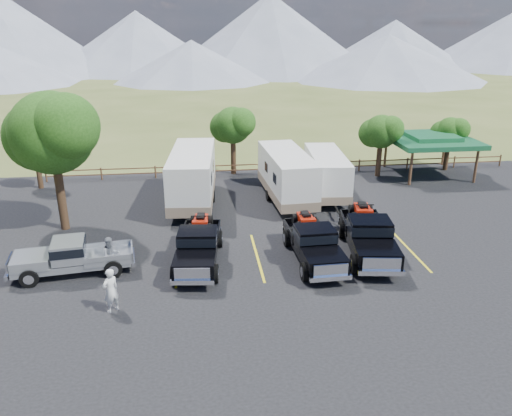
{
  "coord_description": "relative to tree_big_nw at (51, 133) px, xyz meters",
  "views": [
    {
      "loc": [
        -4.82,
        -18.62,
        11.14
      ],
      "look_at": [
        -1.71,
        6.86,
        1.6
      ],
      "focal_mm": 35.0,
      "sensor_mm": 36.0,
      "label": 1
    }
  ],
  "objects": [
    {
      "name": "pickup_silver",
      "position": [
        1.78,
        -5.75,
        -4.68
      ],
      "size": [
        5.84,
        2.57,
        1.69
      ],
      "rotation": [
        0.0,
        0.0,
        -1.44
      ],
      "color": "#979BA0",
      "rests_on": "asphalt_lot"
    },
    {
      "name": "rig_center",
      "position": [
        13.26,
        -5.66,
        -4.59
      ],
      "size": [
        2.28,
        6.08,
        2.01
      ],
      "rotation": [
        0.0,
        0.0,
        0.03
      ],
      "color": "black",
      "rests_on": "asphalt_lot"
    },
    {
      "name": "tree_ne_b",
      "position": [
        27.52,
        8.99,
        -2.47
      ],
      "size": [
        2.77,
        2.59,
        4.27
      ],
      "color": "black",
      "rests_on": "ground"
    },
    {
      "name": "tree_nw_small",
      "position": [
        -3.48,
        7.99,
        -2.81
      ],
      "size": [
        2.59,
        2.43,
        3.85
      ],
      "color": "black",
      "rests_on": "ground"
    },
    {
      "name": "mountain_range",
      "position": [
        4.92,
        96.95,
        2.28
      ],
      "size": [
        209.0,
        71.0,
        20.0
      ],
      "color": "slate",
      "rests_on": "ground"
    },
    {
      "name": "tree_big_nw",
      "position": [
        0.0,
        0.0,
        0.0
      ],
      "size": [
        5.54,
        5.18,
        7.84
      ],
      "color": "black",
      "rests_on": "ground"
    },
    {
      "name": "trailer_center",
      "position": [
        13.5,
        3.11,
        -3.84
      ],
      "size": [
        2.86,
        9.44,
        3.27
      ],
      "rotation": [
        0.0,
        0.0,
        0.06
      ],
      "color": "silver",
      "rests_on": "asphalt_lot"
    },
    {
      "name": "rig_right",
      "position": [
        16.18,
        -5.28,
        -4.5
      ],
      "size": [
        3.04,
        6.81,
        2.2
      ],
      "rotation": [
        0.0,
        0.0,
        -0.14
      ],
      "color": "black",
      "rests_on": "asphalt_lot"
    },
    {
      "name": "tree_north",
      "position": [
        10.52,
        9.99,
        -1.76
      ],
      "size": [
        3.46,
        3.24,
        5.25
      ],
      "color": "black",
      "rests_on": "ground"
    },
    {
      "name": "tree_ne_a",
      "position": [
        21.52,
        7.99,
        -2.11
      ],
      "size": [
        3.11,
        2.92,
        4.76
      ],
      "color": "black",
      "rests_on": "ground"
    },
    {
      "name": "rig_left",
      "position": [
        7.62,
        -5.29,
        -4.59
      ],
      "size": [
        2.61,
        6.18,
        2.01
      ],
      "rotation": [
        0.0,
        0.0,
        -0.1
      ],
      "color": "black",
      "rests_on": "asphalt_lot"
    },
    {
      "name": "ground",
      "position": [
        12.55,
        -9.03,
        -5.6
      ],
      "size": [
        320.0,
        320.0,
        0.0
      ],
      "primitive_type": "plane",
      "color": "#445222",
      "rests_on": "ground"
    },
    {
      "name": "pavilion",
      "position": [
        25.55,
        7.97,
        -2.81
      ],
      "size": [
        6.2,
        6.2,
        3.22
      ],
      "color": "brown",
      "rests_on": "ground"
    },
    {
      "name": "trailer_right",
      "position": [
        16.37,
        3.88,
        -4.03
      ],
      "size": [
        2.71,
        8.44,
        2.92
      ],
      "rotation": [
        0.0,
        0.0,
        -0.08
      ],
      "color": "silver",
      "rests_on": "asphalt_lot"
    },
    {
      "name": "rail_fence",
      "position": [
        14.55,
        9.47,
        -4.99
      ],
      "size": [
        36.12,
        0.12,
        1.0
      ],
      "color": "brown",
      "rests_on": "ground"
    },
    {
      "name": "person_a",
      "position": [
        4.04,
        -9.35,
        -4.6
      ],
      "size": [
        0.83,
        0.81,
        1.92
      ],
      "primitive_type": "imported",
      "rotation": [
        0.0,
        0.0,
        3.88
      ],
      "color": "silver",
      "rests_on": "asphalt_lot"
    },
    {
      "name": "person_b",
      "position": [
        3.53,
        -5.88,
        -4.66
      ],
      "size": [
        1.09,
        1.02,
        1.79
      ],
      "primitive_type": "imported",
      "rotation": [
        0.0,
        0.0,
        0.52
      ],
      "color": "slate",
      "rests_on": "asphalt_lot"
    },
    {
      "name": "trailer_left",
      "position": [
        7.41,
        3.24,
        -3.73
      ],
      "size": [
        3.22,
        10.1,
        3.5
      ],
      "rotation": [
        0.0,
        0.0,
        -0.08
      ],
      "color": "silver",
      "rests_on": "asphalt_lot"
    },
    {
      "name": "asphalt_lot",
      "position": [
        12.55,
        -6.03,
        -5.58
      ],
      "size": [
        44.0,
        34.0,
        0.04
      ],
      "primitive_type": "cube",
      "color": "black",
      "rests_on": "ground"
    },
    {
      "name": "stall_lines",
      "position": [
        12.55,
        -5.03,
        -5.55
      ],
      "size": [
        12.12,
        5.5,
        0.01
      ],
      "color": "gold",
      "rests_on": "asphalt_lot"
    }
  ]
}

